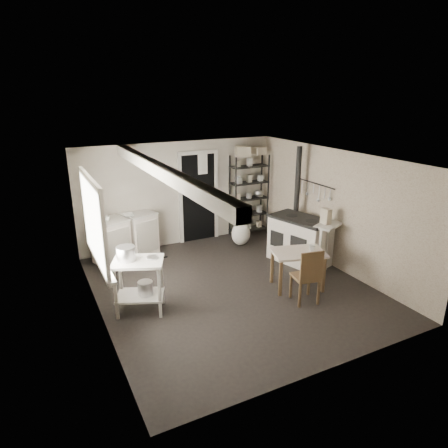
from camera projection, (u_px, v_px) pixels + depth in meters
name	position (u px, v px, depth m)	size (l,w,h in m)	color
floor	(232.00, 287.00, 7.12)	(5.00, 5.00, 0.00)	black
ceiling	(232.00, 158.00, 6.38)	(5.00, 5.00, 0.00)	silver
wall_back	(179.00, 194.00, 8.87)	(4.50, 0.02, 2.30)	#B0A796
wall_front	(332.00, 288.00, 4.64)	(4.50, 0.02, 2.30)	#B0A796
wall_left	(95.00, 249.00, 5.79)	(0.02, 5.00, 2.30)	#B0A796
wall_right	(335.00, 209.00, 7.71)	(0.02, 5.00, 2.30)	#B0A796
window	(92.00, 222.00, 5.86)	(0.12, 1.76, 1.28)	beige
doorway	(199.00, 198.00, 9.08)	(0.96, 0.10, 2.08)	beige
ceiling_beam	(161.00, 171.00, 5.90)	(0.18, 5.00, 0.18)	beige
wallpaper_panel	(334.00, 209.00, 7.71)	(0.01, 5.00, 2.30)	#BDB09A
utensil_rail	(314.00, 183.00, 8.07)	(0.06, 1.20, 0.44)	silver
prep_table	(140.00, 288.00, 6.23)	(0.76, 0.54, 0.87)	beige
stockpot	(126.00, 256.00, 6.07)	(0.28, 0.28, 0.31)	silver
saucepan	(153.00, 259.00, 6.17)	(0.18, 0.18, 0.10)	silver
bucket	(146.00, 289.00, 6.23)	(0.23, 0.23, 0.26)	silver
base_cabinets	(126.00, 237.00, 8.24)	(1.37, 0.59, 0.90)	silver
mixing_bowl	(128.00, 214.00, 8.07)	(0.31, 0.31, 0.08)	silver
counter_cup	(107.00, 218.00, 7.79)	(0.13, 0.13, 0.10)	silver
shelf_rack	(249.00, 196.00, 9.47)	(0.91, 0.35, 1.92)	black
shelf_jar	(240.00, 180.00, 9.20)	(0.09, 0.09, 0.19)	silver
storage_box_a	(243.00, 152.00, 9.02)	(0.31, 0.27, 0.21)	beige
storage_box_b	(259.00, 152.00, 9.23)	(0.27, 0.25, 0.17)	beige
stove	(299.00, 241.00, 8.05)	(0.66, 1.19, 0.94)	silver
stovepipe	(298.00, 180.00, 8.18)	(0.12, 0.12, 1.53)	black
side_ledge	(326.00, 250.00, 7.65)	(0.62, 0.33, 0.96)	beige
oats_box	(326.00, 221.00, 7.48)	(0.12, 0.20, 0.29)	beige
work_table	(297.00, 267.00, 7.01)	(0.90, 0.63, 0.68)	beige
table_cup	(312.00, 244.00, 6.91)	(0.11, 0.11, 0.10)	silver
chair	(305.00, 274.00, 6.50)	(0.39, 0.41, 0.95)	#503922
flour_sack	(241.00, 235.00, 9.00)	(0.44, 0.37, 0.53)	silver
floor_crock	(310.00, 264.00, 7.87)	(0.11, 0.11, 0.14)	silver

